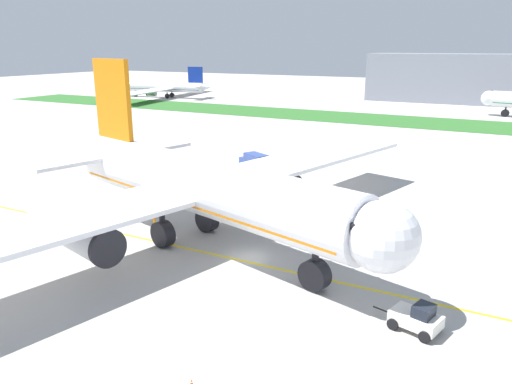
% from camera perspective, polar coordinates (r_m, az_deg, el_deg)
% --- Properties ---
extents(ground_plane, '(600.00, 600.00, 0.00)m').
position_cam_1_polar(ground_plane, '(50.88, -0.82, -7.55)').
color(ground_plane, '#ADAAA5').
rests_on(ground_plane, ground).
extents(apron_taxi_line, '(280.00, 0.36, 0.01)m').
position_cam_1_polar(apron_taxi_line, '(50.02, -1.41, -7.99)').
color(apron_taxi_line, yellow).
rests_on(apron_taxi_line, ground).
extents(grass_median_strip, '(320.00, 24.00, 0.10)m').
position_cam_1_polar(grass_median_strip, '(148.07, 18.98, 7.60)').
color(grass_median_strip, '#2D6628').
rests_on(grass_median_strip, ground).
extents(airliner_foreground, '(48.22, 75.23, 19.33)m').
position_cam_1_polar(airliner_foreground, '(52.26, -6.61, 0.64)').
color(airliner_foreground, white).
rests_on(airliner_foreground, ground).
extents(pushback_tug, '(5.53, 3.33, 2.30)m').
position_cam_1_polar(pushback_tug, '(40.26, 18.12, -13.70)').
color(pushback_tug, white).
rests_on(pushback_tug, ground).
extents(ground_crew_wingwalker_port, '(0.48, 0.44, 1.62)m').
position_cam_1_polar(ground_crew_wingwalker_port, '(59.15, -11.67, -3.36)').
color(ground_crew_wingwalker_port, black).
rests_on(ground_crew_wingwalker_port, ground).
extents(traffic_cone_port_wing, '(0.36, 0.36, 0.58)m').
position_cam_1_polar(traffic_cone_port_wing, '(33.73, -7.48, -21.01)').
color(traffic_cone_port_wing, '#F2590C').
rests_on(traffic_cone_port_wing, ground).
extents(service_truck_baggage_loader, '(6.29, 4.64, 3.24)m').
position_cam_1_polar(service_truck_baggage_loader, '(84.28, -0.20, 3.47)').
color(service_truck_baggage_loader, '#33478C').
rests_on(service_truck_baggage_loader, ground).
extents(service_truck_fuel_bowser, '(6.17, 4.22, 2.97)m').
position_cam_1_polar(service_truck_fuel_bowser, '(106.25, -16.39, 5.47)').
color(service_truck_fuel_bowser, black).
rests_on(service_truck_fuel_bowser, ground).
extents(parked_airliner_far_left, '(42.30, 68.48, 12.75)m').
position_cam_1_polar(parked_airliner_far_left, '(213.11, -10.52, 11.84)').
color(parked_airliner_far_left, white).
rests_on(parked_airliner_far_left, ground).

